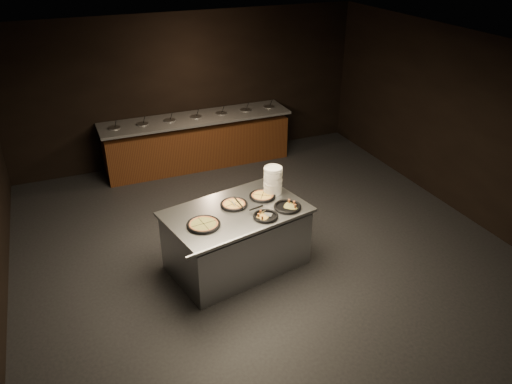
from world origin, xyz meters
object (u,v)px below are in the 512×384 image
plate_stack (273,180)px  pan_veggie_whole (204,224)px  serving_counter (237,240)px  pan_cheese_whole (234,204)px

plate_stack → pan_veggie_whole: (-1.18, -0.47, -0.18)m
serving_counter → pan_cheese_whole: (0.02, 0.14, 0.49)m
serving_counter → pan_veggie_whole: 0.73m
pan_veggie_whole → pan_cheese_whole: 0.64m
plate_stack → pan_veggie_whole: size_ratio=0.91×
serving_counter → pan_veggie_whole: bearing=-171.3°
serving_counter → plate_stack: 0.98m
plate_stack → pan_veggie_whole: bearing=-158.4°
pan_cheese_whole → plate_stack: bearing=11.4°
serving_counter → plate_stack: plate_stack is taller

